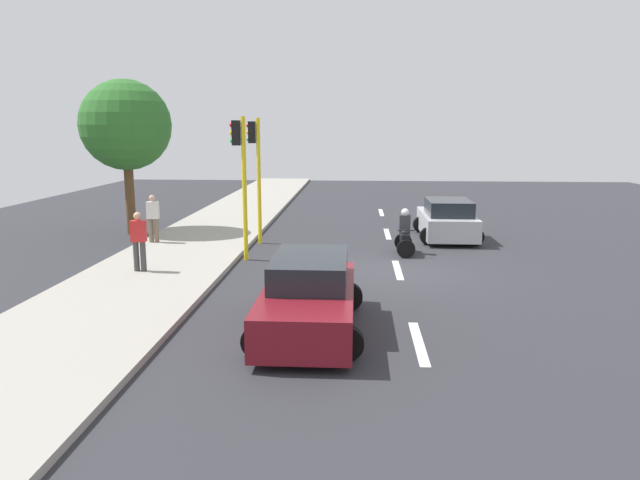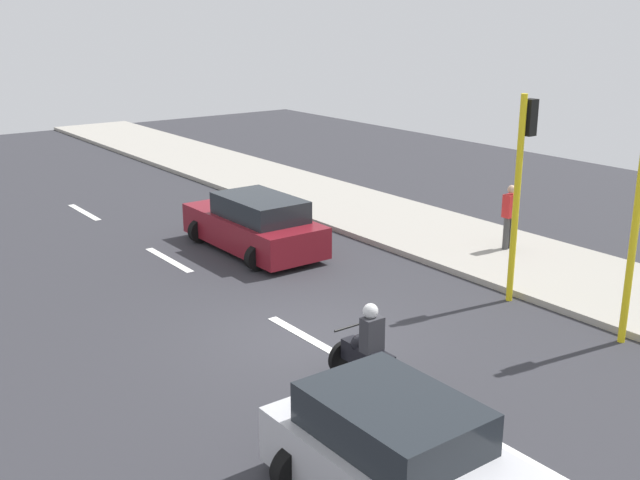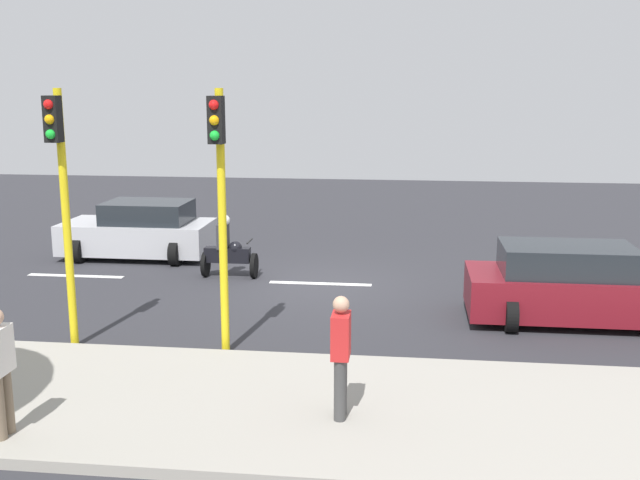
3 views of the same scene
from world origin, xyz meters
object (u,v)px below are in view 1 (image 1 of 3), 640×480
car_silver (447,220)px  pedestrian_by_tree (153,217)px  traffic_light_midblock (256,163)px  motorcycle (405,235)px  street_tree_center (126,126)px  car_maroon (309,297)px  pedestrian_near_signal (139,240)px  traffic_light_corner (241,168)px

car_silver → pedestrian_by_tree: (10.62, 2.11, 0.35)m
car_silver → traffic_light_midblock: 7.50m
car_silver → pedestrian_by_tree: bearing=11.2°
motorcycle → street_tree_center: (10.52, -3.11, 3.60)m
car_maroon → pedestrian_near_signal: pedestrian_near_signal is taller
street_tree_center → motorcycle: bearing=163.5°
car_silver → traffic_light_midblock: (7.04, 1.34, 2.22)m
pedestrian_near_signal → motorcycle: bearing=-156.0°
car_maroon → traffic_light_midblock: (2.64, -9.17, 2.22)m
car_maroon → traffic_light_corner: bearing=-67.7°
pedestrian_by_tree → car_silver: bearing=-168.8°
car_maroon → pedestrian_by_tree: bearing=-53.5°
pedestrian_near_signal → pedestrian_by_tree: 4.34m
motorcycle → traffic_light_midblock: bearing=-16.4°
car_silver → traffic_light_corner: traffic_light_corner is taller
pedestrian_by_tree → street_tree_center: size_ratio=0.28×
car_silver → street_tree_center: bearing=-1.1°
motorcycle → pedestrian_near_signal: bearing=24.0°
car_silver → pedestrian_by_tree: pedestrian_by_tree is taller
car_silver → pedestrian_near_signal: size_ratio=2.33×
car_maroon → motorcycle: 8.06m
pedestrian_near_signal → street_tree_center: 7.80m
pedestrian_by_tree → street_tree_center: bearing=-53.7°
car_maroon → motorcycle: size_ratio=2.93×
car_maroon → traffic_light_midblock: size_ratio=0.99×
traffic_light_corner → motorcycle: bearing=-167.0°
motorcycle → street_tree_center: 11.54m
pedestrian_near_signal → traffic_light_corner: (-2.52, -2.24, 1.87)m
car_maroon → pedestrian_by_tree: 10.46m
motorcycle → traffic_light_midblock: traffic_light_midblock is taller
street_tree_center → car_silver: bearing=178.9°
car_maroon → street_tree_center: bearing=-53.5°
car_maroon → traffic_light_midblock: bearing=-73.9°
car_maroon → car_silver: bearing=-112.7°
motorcycle → traffic_light_corner: size_ratio=0.34×
traffic_light_midblock → car_maroon: bearing=106.1°
street_tree_center → traffic_light_corner: bearing=140.9°
pedestrian_by_tree → motorcycle: bearing=175.1°
motorcycle → pedestrian_by_tree: size_ratio=0.91×
car_silver → traffic_light_midblock: bearing=10.7°
traffic_light_midblock → street_tree_center: size_ratio=0.75×
traffic_light_midblock → car_silver: bearing=-169.3°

